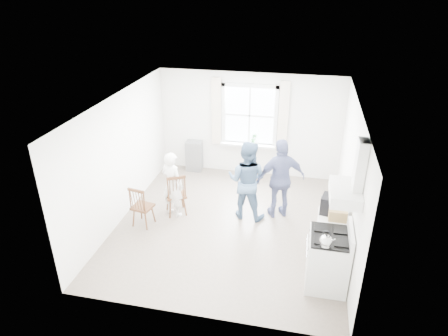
{
  "coord_description": "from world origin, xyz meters",
  "views": [
    {
      "loc": [
        1.35,
        -6.76,
        4.65
      ],
      "look_at": [
        -0.15,
        0.2,
        1.19
      ],
      "focal_mm": 32.0,
      "sensor_mm": 36.0,
      "label": 1
    }
  ],
  "objects_px": {
    "stereo_stack": "(332,205)",
    "person_left": "(172,184)",
    "person_right": "(281,179)",
    "low_cabinet": "(331,237)",
    "gas_stove": "(328,259)",
    "windsor_chair_a": "(176,191)",
    "person_mid": "(247,180)",
    "windsor_chair_b": "(139,203)"
  },
  "relations": [
    {
      "from": "windsor_chair_a",
      "to": "person_right",
      "type": "height_order",
      "value": "person_right"
    },
    {
      "from": "low_cabinet",
      "to": "person_left",
      "type": "relative_size",
      "value": 0.62
    },
    {
      "from": "windsor_chair_a",
      "to": "windsor_chair_b",
      "type": "bearing_deg",
      "value": -136.05
    },
    {
      "from": "low_cabinet",
      "to": "person_right",
      "type": "bearing_deg",
      "value": 129.31
    },
    {
      "from": "windsor_chair_b",
      "to": "person_mid",
      "type": "distance_m",
      "value": 2.22
    },
    {
      "from": "person_right",
      "to": "windsor_chair_b",
      "type": "bearing_deg",
      "value": -2.25
    },
    {
      "from": "low_cabinet",
      "to": "windsor_chair_a",
      "type": "distance_m",
      "value": 3.23
    },
    {
      "from": "gas_stove",
      "to": "person_right",
      "type": "relative_size",
      "value": 0.65
    },
    {
      "from": "low_cabinet",
      "to": "windsor_chair_b",
      "type": "bearing_deg",
      "value": 176.8
    },
    {
      "from": "low_cabinet",
      "to": "person_mid",
      "type": "relative_size",
      "value": 0.53
    },
    {
      "from": "low_cabinet",
      "to": "windsor_chair_b",
      "type": "height_order",
      "value": "windsor_chair_b"
    },
    {
      "from": "person_left",
      "to": "stereo_stack",
      "type": "bearing_deg",
      "value": -170.78
    },
    {
      "from": "gas_stove",
      "to": "low_cabinet",
      "type": "xyz_separation_m",
      "value": [
        0.07,
        0.7,
        -0.03
      ]
    },
    {
      "from": "low_cabinet",
      "to": "stereo_stack",
      "type": "height_order",
      "value": "stereo_stack"
    },
    {
      "from": "gas_stove",
      "to": "person_left",
      "type": "distance_m",
      "value": 3.5
    },
    {
      "from": "stereo_stack",
      "to": "windsor_chair_b",
      "type": "height_order",
      "value": "stereo_stack"
    },
    {
      "from": "gas_stove",
      "to": "person_mid",
      "type": "distance_m",
      "value": 2.43
    },
    {
      "from": "person_mid",
      "to": "person_right",
      "type": "bearing_deg",
      "value": -157.73
    },
    {
      "from": "person_left",
      "to": "person_mid",
      "type": "xyz_separation_m",
      "value": [
        1.52,
        0.26,
        0.13
      ]
    },
    {
      "from": "windsor_chair_a",
      "to": "person_right",
      "type": "bearing_deg",
      "value": 12.46
    },
    {
      "from": "low_cabinet",
      "to": "person_right",
      "type": "height_order",
      "value": "person_right"
    },
    {
      "from": "windsor_chair_b",
      "to": "person_mid",
      "type": "bearing_deg",
      "value": 23.14
    },
    {
      "from": "low_cabinet",
      "to": "windsor_chair_b",
      "type": "relative_size",
      "value": 0.99
    },
    {
      "from": "stereo_stack",
      "to": "person_left",
      "type": "xyz_separation_m",
      "value": [
        -3.17,
        0.74,
        -0.34
      ]
    },
    {
      "from": "gas_stove",
      "to": "windsor_chair_a",
      "type": "distance_m",
      "value": 3.4
    },
    {
      "from": "low_cabinet",
      "to": "gas_stove",
      "type": "bearing_deg",
      "value": -95.68
    },
    {
      "from": "stereo_stack",
      "to": "person_left",
      "type": "relative_size",
      "value": 0.29
    },
    {
      "from": "stereo_stack",
      "to": "windsor_chair_b",
      "type": "bearing_deg",
      "value": 177.87
    },
    {
      "from": "stereo_stack",
      "to": "person_right",
      "type": "height_order",
      "value": "person_right"
    },
    {
      "from": "windsor_chair_b",
      "to": "windsor_chair_a",
      "type": "bearing_deg",
      "value": 43.95
    },
    {
      "from": "stereo_stack",
      "to": "windsor_chair_b",
      "type": "distance_m",
      "value": 3.71
    },
    {
      "from": "low_cabinet",
      "to": "person_right",
      "type": "distance_m",
      "value": 1.66
    },
    {
      "from": "gas_stove",
      "to": "low_cabinet",
      "type": "relative_size",
      "value": 1.24
    },
    {
      "from": "person_right",
      "to": "person_mid",
      "type": "bearing_deg",
      "value": -9.21
    },
    {
      "from": "person_left",
      "to": "windsor_chair_b",
      "type": "bearing_deg",
      "value": 72.73
    },
    {
      "from": "person_mid",
      "to": "person_right",
      "type": "relative_size",
      "value": 0.98
    },
    {
      "from": "gas_stove",
      "to": "person_left",
      "type": "bearing_deg",
      "value": 154.41
    },
    {
      "from": "windsor_chair_a",
      "to": "gas_stove",
      "type": "bearing_deg",
      "value": -25.7
    },
    {
      "from": "windsor_chair_b",
      "to": "person_left",
      "type": "distance_m",
      "value": 0.8
    },
    {
      "from": "gas_stove",
      "to": "person_right",
      "type": "xyz_separation_m",
      "value": [
        -0.95,
        1.94,
        0.38
      ]
    },
    {
      "from": "gas_stove",
      "to": "person_right",
      "type": "height_order",
      "value": "person_right"
    },
    {
      "from": "gas_stove",
      "to": "person_mid",
      "type": "xyz_separation_m",
      "value": [
        -1.63,
        1.77,
        0.37
      ]
    }
  ]
}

